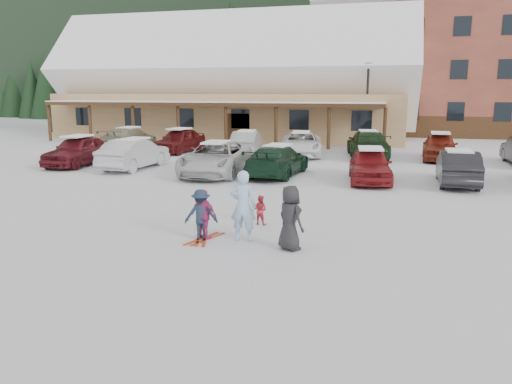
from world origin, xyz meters
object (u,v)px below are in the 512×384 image
(parked_car_5, at_px, (458,168))
(day_lodge, at_px, (232,89))
(parked_car_10, at_px, (301,144))
(parked_car_12, at_px, (440,146))
(bystander_dark, at_px, (290,218))
(child_magenta, at_px, (204,215))
(parked_car_9, at_px, (247,142))
(parked_car_0, at_px, (78,151))
(parked_car_2, at_px, (216,158))
(parked_car_1, at_px, (134,154))
(adult_skier, at_px, (243,206))
(parked_car_3, at_px, (278,160))
(parked_car_8, at_px, (179,140))
(child_navy, at_px, (201,214))
(parked_car_4, at_px, (370,165))
(parked_car_11, at_px, (368,144))
(toddler_red, at_px, (260,210))
(parked_car_7, at_px, (129,139))
(lamp_post, at_px, (367,99))

(parked_car_5, bearing_deg, day_lodge, -48.14)
(parked_car_10, height_order, parked_car_12, parked_car_12)
(bystander_dark, bearing_deg, child_magenta, 33.79)
(parked_car_9, bearing_deg, parked_car_0, 38.00)
(parked_car_2, relative_size, parked_car_12, 1.21)
(child_magenta, relative_size, parked_car_1, 0.29)
(day_lodge, bearing_deg, parked_car_10, -54.53)
(adult_skier, height_order, parked_car_5, adult_skier)
(parked_car_3, bearing_deg, parked_car_8, -36.30)
(child_navy, xyz_separation_m, parked_car_4, (3.93, 9.86, 0.06))
(parked_car_1, bearing_deg, parked_car_0, -1.84)
(parked_car_11, relative_size, parked_car_12, 1.19)
(toddler_red, bearing_deg, parked_car_5, -114.93)
(parked_car_2, xyz_separation_m, parked_car_10, (2.67, 7.75, -0.04))
(bystander_dark, distance_m, parked_car_5, 11.55)
(parked_car_2, distance_m, parked_car_7, 11.63)
(toddler_red, xyz_separation_m, parked_car_1, (-8.78, 8.65, 0.32))
(bystander_dark, bearing_deg, parked_car_3, -35.57)
(parked_car_7, bearing_deg, adult_skier, 124.43)
(parked_car_2, bearing_deg, bystander_dark, -64.67)
(parked_car_2, relative_size, parked_car_11, 1.02)
(day_lodge, relative_size, parked_car_5, 6.73)
(parked_car_4, bearing_deg, parked_car_0, 170.72)
(lamp_post, bearing_deg, parked_car_10, -118.36)
(toddler_red, bearing_deg, adult_skier, 101.98)
(adult_skier, distance_m, parked_car_1, 13.56)
(parked_car_0, distance_m, parked_car_4, 14.98)
(adult_skier, distance_m, parked_car_9, 18.52)
(day_lodge, relative_size, lamp_post, 5.09)
(parked_car_2, bearing_deg, parked_car_10, 67.80)
(parked_car_12, bearing_deg, parked_car_8, -175.24)
(day_lodge, relative_size, adult_skier, 15.52)
(parked_car_1, bearing_deg, parked_car_10, -132.48)
(parked_car_7, bearing_deg, bystander_dark, 126.48)
(parked_car_0, bearing_deg, parked_car_10, 32.86)
(bystander_dark, xyz_separation_m, parked_car_10, (-2.88, 17.94, -0.09))
(child_magenta, bearing_deg, parked_car_4, -92.74)
(child_magenta, bearing_deg, parked_car_1, -35.07)
(parked_car_3, bearing_deg, adult_skier, 102.62)
(parked_car_4, relative_size, parked_car_11, 0.79)
(parked_car_1, bearing_deg, child_navy, 128.69)
(bystander_dark, relative_size, parked_car_10, 0.31)
(parked_car_1, xyz_separation_m, parked_car_7, (-4.22, 7.08, -0.01))
(lamp_post, xyz_separation_m, parked_car_12, (4.41, -6.25, -2.48))
(child_magenta, bearing_deg, parked_car_5, -107.69)
(parked_car_8, bearing_deg, lamp_post, 38.40)
(child_navy, xyz_separation_m, parked_car_1, (-7.64, 10.49, 0.09))
(parked_car_8, relative_size, parked_car_9, 1.04)
(toddler_red, xyz_separation_m, parked_car_4, (2.80, 8.02, 0.29))
(toddler_red, xyz_separation_m, parked_car_10, (-1.57, 15.83, 0.28))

